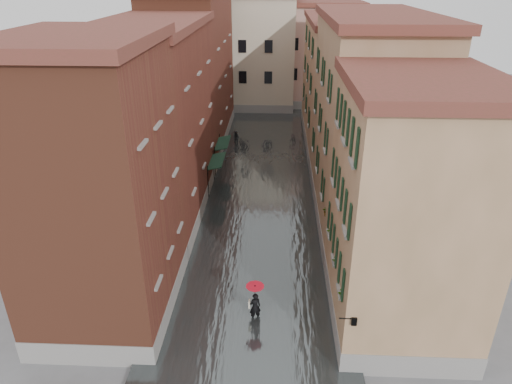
# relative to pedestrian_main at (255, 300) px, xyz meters

# --- Properties ---
(ground) EXTENTS (120.00, 120.00, 0.00)m
(ground) POSITION_rel_pedestrian_main_xyz_m (-0.20, 2.73, -1.23)
(ground) COLOR #5B5A5D
(ground) RESTS_ON ground
(floodwater) EXTENTS (10.00, 60.00, 0.20)m
(floodwater) POSITION_rel_pedestrian_main_xyz_m (-0.20, 15.73, -1.13)
(floodwater) COLOR #404647
(floodwater) RESTS_ON ground
(building_left_near) EXTENTS (6.00, 8.00, 13.00)m
(building_left_near) POSITION_rel_pedestrian_main_xyz_m (-7.20, 0.73, 5.27)
(building_left_near) COLOR brown
(building_left_near) RESTS_ON ground
(building_left_mid) EXTENTS (6.00, 14.00, 12.50)m
(building_left_mid) POSITION_rel_pedestrian_main_xyz_m (-7.20, 11.73, 5.02)
(building_left_mid) COLOR maroon
(building_left_mid) RESTS_ON ground
(building_left_far) EXTENTS (6.00, 16.00, 14.00)m
(building_left_far) POSITION_rel_pedestrian_main_xyz_m (-7.20, 26.73, 5.77)
(building_left_far) COLOR brown
(building_left_far) RESTS_ON ground
(building_right_near) EXTENTS (6.00, 8.00, 11.50)m
(building_right_near) POSITION_rel_pedestrian_main_xyz_m (6.80, 0.73, 4.52)
(building_right_near) COLOR #8E6C49
(building_right_near) RESTS_ON ground
(building_right_mid) EXTENTS (6.00, 14.00, 13.00)m
(building_right_mid) POSITION_rel_pedestrian_main_xyz_m (6.80, 11.73, 5.27)
(building_right_mid) COLOR #A28162
(building_right_mid) RESTS_ON ground
(building_right_far) EXTENTS (6.00, 16.00, 11.50)m
(building_right_far) POSITION_rel_pedestrian_main_xyz_m (6.80, 26.73, 4.52)
(building_right_far) COLOR #8E6C49
(building_right_far) RESTS_ON ground
(building_end_cream) EXTENTS (12.00, 9.00, 13.00)m
(building_end_cream) POSITION_rel_pedestrian_main_xyz_m (-3.20, 40.73, 5.27)
(building_end_cream) COLOR #BAAC94
(building_end_cream) RESTS_ON ground
(building_end_pink) EXTENTS (10.00, 9.00, 12.00)m
(building_end_pink) POSITION_rel_pedestrian_main_xyz_m (5.80, 42.73, 4.77)
(building_end_pink) COLOR tan
(building_end_pink) RESTS_ON ground
(awning_near) EXTENTS (1.09, 3.26, 2.80)m
(awning_near) POSITION_rel_pedestrian_main_xyz_m (-3.69, 14.73, 1.24)
(awning_near) COLOR #163323
(awning_near) RESTS_ON ground
(awning_far) EXTENTS (1.09, 3.38, 2.80)m
(awning_far) POSITION_rel_pedestrian_main_xyz_m (-3.69, 18.84, 1.24)
(awning_far) COLOR #163323
(awning_far) RESTS_ON ground
(wall_lantern) EXTENTS (0.71, 0.22, 0.35)m
(wall_lantern) POSITION_rel_pedestrian_main_xyz_m (4.13, -3.27, 1.77)
(wall_lantern) COLOR black
(wall_lantern) RESTS_ON ground
(window_planters) EXTENTS (0.59, 8.40, 0.84)m
(window_planters) POSITION_rel_pedestrian_main_xyz_m (3.92, 1.87, 2.28)
(window_planters) COLOR brown
(window_planters) RESTS_ON ground
(pedestrian_main) EXTENTS (0.91, 0.91, 2.06)m
(pedestrian_main) POSITION_rel_pedestrian_main_xyz_m (0.00, 0.00, 0.00)
(pedestrian_main) COLOR black
(pedestrian_main) RESTS_ON ground
(pedestrian_far) EXTENTS (0.83, 0.73, 1.42)m
(pedestrian_far) POSITION_rel_pedestrian_main_xyz_m (-3.11, 25.44, -0.52)
(pedestrian_far) COLOR black
(pedestrian_far) RESTS_ON ground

